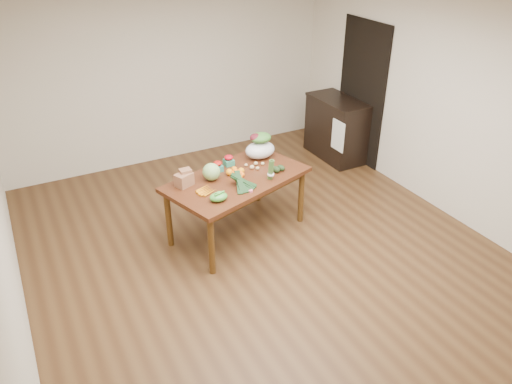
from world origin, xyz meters
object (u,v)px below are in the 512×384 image
asparagus_bundle (271,170)px  dining_table (237,205)px  paper_bag (184,178)px  kale_bunch (244,182)px  salad_bag (260,147)px  cabinet (336,128)px  mandarin_cluster (238,173)px  cabbage (211,172)px

asparagus_bundle → dining_table: bearing=127.2°
paper_bag → kale_bunch: size_ratio=0.63×
asparagus_bundle → salad_bag: 0.58m
cabinet → mandarin_cluster: cabinet is taller
dining_table → asparagus_bundle: size_ratio=6.46×
cabinet → dining_table: bearing=-151.9°
salad_bag → cabinet: bearing=26.1°
cabbage → asparagus_bundle: bearing=-27.3°
cabbage → cabinet: bearing=24.0°
cabinet → mandarin_cluster: size_ratio=5.67×
cabbage → asparagus_bundle: (0.59, -0.31, 0.02)m
mandarin_cluster → asparagus_bundle: size_ratio=0.72×
paper_bag → salad_bag: salad_bag is taller
mandarin_cluster → asparagus_bundle: 0.39m
cabbage → mandarin_cluster: bearing=-10.4°
kale_bunch → salad_bag: size_ratio=1.06×
dining_table → cabinet: (2.29, 1.22, 0.10)m
mandarin_cluster → salad_bag: 0.56m
cabinet → paper_bag: 3.13m
paper_bag → asparagus_bundle: size_ratio=1.01×
paper_bag → cabbage: size_ratio=1.26×
cabinet → salad_bag: (-1.81, -0.89, 0.43)m
cabinet → paper_bag: size_ratio=4.06×
dining_table → mandarin_cluster: size_ratio=8.98×
kale_bunch → dining_table: bearing=63.6°
paper_bag → mandarin_cluster: bearing=-6.4°
cabinet → cabbage: (-2.57, -1.14, 0.38)m
cabinet → asparagus_bundle: size_ratio=4.08×
kale_bunch → asparagus_bundle: bearing=-9.9°
paper_bag → cabinet: bearing=21.3°
paper_bag → asparagus_bundle: (0.92, -0.32, 0.04)m
dining_table → paper_bag: (-0.60, 0.10, 0.46)m
dining_table → cabbage: (-0.28, 0.08, 0.48)m
cabinet → kale_bunch: 2.80m
cabinet → paper_bag: cabinet is taller
salad_bag → dining_table: bearing=-145.2°
dining_table → salad_bag: (0.48, 0.33, 0.52)m
paper_bag → salad_bag: bearing=12.5°
cabbage → asparagus_bundle: asparagus_bundle is taller
paper_bag → cabbage: (0.32, -0.01, 0.01)m
asparagus_bundle → salad_bag: size_ratio=0.66×
paper_bag → salad_bag: size_ratio=0.67×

